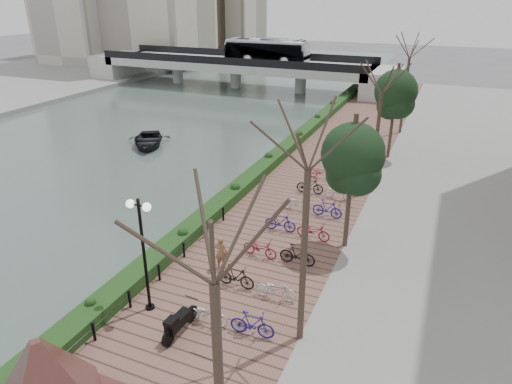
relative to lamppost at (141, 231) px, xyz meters
The scene contains 12 objects.
ground 4.61m from the lamppost, 149.23° to the right, with size 220.00×220.00×0.00m, color #59595B.
river_water 29.52m from the lamppost, 125.82° to the left, with size 30.00×130.00×0.02m, color #44554E.
promenade 16.74m from the lamppost, 83.42° to the left, with size 8.00×75.00×0.50m, color brown.
hedge 19.05m from the lamppost, 94.66° to the left, with size 1.10×56.00×0.60m, color #1C3E16.
chain_fence 3.21m from the lamppost, 134.80° to the left, with size 0.10×14.10×0.70m.
lamppost is the anchor object (origin of this frame).
motorcycle 3.47m from the lamppost, 21.65° to the right, with size 0.54×1.74×1.09m, color black, non-canonical shape.
pedestrian 4.66m from the lamppost, 70.96° to the left, with size 0.56×0.37×1.54m, color brown.
bicycle_parking 9.00m from the lamppost, 66.75° to the left, with size 2.40×17.32×1.00m.
street_trees 12.84m from the lamppost, 62.78° to the left, with size 3.20×37.12×6.80m.
bridge 46.65m from the lamppost, 110.36° to the left, with size 36.00×10.77×6.50m.
boat 22.49m from the lamppost, 125.66° to the left, with size 3.53×4.95×1.02m, color black.
Camera 1 is at (11.59, -10.37, 11.80)m, focal length 32.00 mm.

